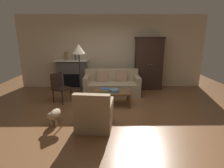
{
  "coord_description": "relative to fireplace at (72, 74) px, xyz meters",
  "views": [
    {
      "loc": [
        -0.1,
        -4.54,
        2.0
      ],
      "look_at": [
        -0.02,
        0.84,
        0.55
      ],
      "focal_mm": 28.56,
      "sensor_mm": 36.0,
      "label": 1
    }
  ],
  "objects": [
    {
      "name": "back_wall",
      "position": [
        1.55,
        0.25,
        0.83
      ],
      "size": [
        7.2,
        0.1,
        2.8
      ],
      "primitive_type": "cube",
      "color": "beige",
      "rests_on": "ground"
    },
    {
      "name": "couch",
      "position": [
        1.54,
        -0.79,
        -0.25
      ],
      "size": [
        1.93,
        0.87,
        0.86
      ],
      "color": "tan",
      "rests_on": "ground"
    },
    {
      "name": "floor_lamp",
      "position": [
        0.61,
        -1.86,
        0.98
      ],
      "size": [
        0.36,
        0.36,
        1.79
      ],
      "color": "black",
      "rests_on": "ground"
    },
    {
      "name": "mantel_vase_slate",
      "position": [
        0.18,
        -0.02,
        0.7
      ],
      "size": [
        0.1,
        0.1,
        0.3
      ],
      "primitive_type": "cylinder",
      "color": "#565B66",
      "rests_on": "fireplace"
    },
    {
      "name": "ground_plane",
      "position": [
        1.55,
        -2.3,
        -0.57
      ],
      "size": [
        9.6,
        9.6,
        0.0
      ],
      "primitive_type": "plane",
      "color": "brown"
    },
    {
      "name": "armchair_near_left",
      "position": [
        1.11,
        -3.2,
        -0.25
      ],
      "size": [
        0.86,
        0.86,
        0.88
      ],
      "color": "#997F60",
      "rests_on": "ground"
    },
    {
      "name": "side_chair_wooden",
      "position": [
        -0.1,
        -1.49,
        -0.06
      ],
      "size": [
        0.6,
        0.6,
        0.9
      ],
      "color": "black",
      "rests_on": "ground"
    },
    {
      "name": "book_stack",
      "position": [
        1.32,
        -1.86,
        -0.09
      ],
      "size": [
        0.25,
        0.19,
        0.11
      ],
      "color": "#427A4C",
      "rests_on": "coffee_table"
    },
    {
      "name": "coffee_table",
      "position": [
        1.51,
        -1.8,
        -0.2
      ],
      "size": [
        1.1,
        0.6,
        0.42
      ],
      "color": "brown",
      "rests_on": "ground"
    },
    {
      "name": "armoire",
      "position": [
        2.95,
        -0.08,
        0.42
      ],
      "size": [
        1.06,
        0.57,
        1.97
      ],
      "color": "black",
      "rests_on": "ground"
    },
    {
      "name": "fireplace",
      "position": [
        0.0,
        0.0,
        0.0
      ],
      "size": [
        1.26,
        0.48,
        1.12
      ],
      "color": "#4C4947",
      "rests_on": "ground"
    },
    {
      "name": "mantel_vase_bronze",
      "position": [
        -0.18,
        -0.02,
        0.7
      ],
      "size": [
        0.13,
        0.13,
        0.31
      ],
      "primitive_type": "cylinder",
      "color": "olive",
      "rests_on": "fireplace"
    },
    {
      "name": "dog",
      "position": [
        0.18,
        -3.03,
        -0.32
      ],
      "size": [
        0.25,
        0.57,
        0.39
      ],
      "color": "tan",
      "rests_on": "ground"
    },
    {
      "name": "fruit_bowl",
      "position": [
        1.6,
        -1.82,
        -0.11
      ],
      "size": [
        0.29,
        0.29,
        0.07
      ],
      "primitive_type": "cylinder",
      "color": "slate",
      "rests_on": "coffee_table"
    }
  ]
}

